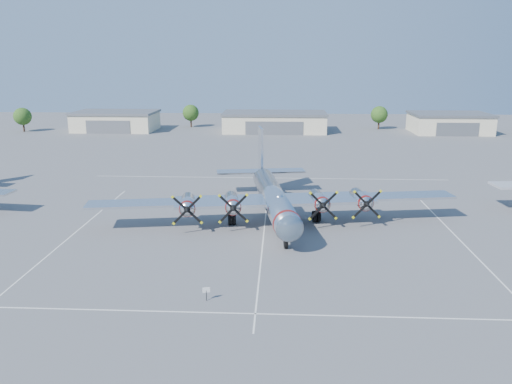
{
  "coord_description": "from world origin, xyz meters",
  "views": [
    {
      "loc": [
        1.85,
        -57.71,
        19.55
      ],
      "look_at": [
        -1.24,
        3.59,
        3.2
      ],
      "focal_mm": 35.0,
      "sensor_mm": 36.0,
      "label": 1
    }
  ],
  "objects_px": {
    "hangar_east": "(449,123)",
    "tree_far_west": "(23,116)",
    "tree_east": "(379,115)",
    "main_bomber_b29": "(272,218)",
    "tree_west": "(191,113)",
    "info_placard": "(206,291)",
    "hangar_center": "(275,122)",
    "hangar_west": "(116,121)"
  },
  "relations": [
    {
      "from": "tree_east",
      "to": "info_placard",
      "type": "height_order",
      "value": "tree_east"
    },
    {
      "from": "tree_east",
      "to": "hangar_center",
      "type": "bearing_deg",
      "value": -168.62
    },
    {
      "from": "tree_far_west",
      "to": "main_bomber_b29",
      "type": "height_order",
      "value": "tree_far_west"
    },
    {
      "from": "main_bomber_b29",
      "to": "tree_west",
      "type": "bearing_deg",
      "value": 97.51
    },
    {
      "from": "hangar_east",
      "to": "tree_far_west",
      "type": "xyz_separation_m",
      "value": [
        -118.0,
        -3.96,
        1.51
      ]
    },
    {
      "from": "hangar_west",
      "to": "tree_east",
      "type": "xyz_separation_m",
      "value": [
        75.0,
        6.04,
        1.51
      ]
    },
    {
      "from": "main_bomber_b29",
      "to": "info_placard",
      "type": "xyz_separation_m",
      "value": [
        -5.09,
        -22.65,
        0.84
      ]
    },
    {
      "from": "hangar_west",
      "to": "hangar_center",
      "type": "height_order",
      "value": "same"
    },
    {
      "from": "info_placard",
      "to": "main_bomber_b29",
      "type": "bearing_deg",
      "value": 61.59
    },
    {
      "from": "tree_far_west",
      "to": "info_placard",
      "type": "relative_size",
      "value": 5.55
    },
    {
      "from": "tree_east",
      "to": "main_bomber_b29",
      "type": "xyz_separation_m",
      "value": [
        -29.13,
        -85.31,
        -4.22
      ]
    },
    {
      "from": "hangar_center",
      "to": "hangar_east",
      "type": "distance_m",
      "value": 48.0
    },
    {
      "from": "hangar_west",
      "to": "tree_east",
      "type": "bearing_deg",
      "value": 4.6
    },
    {
      "from": "hangar_east",
      "to": "info_placard",
      "type": "height_order",
      "value": "hangar_east"
    },
    {
      "from": "hangar_west",
      "to": "info_placard",
      "type": "distance_m",
      "value": 109.79
    },
    {
      "from": "hangar_west",
      "to": "info_placard",
      "type": "bearing_deg",
      "value": -68.19
    },
    {
      "from": "hangar_east",
      "to": "tree_east",
      "type": "distance_m",
      "value": 19.04
    },
    {
      "from": "hangar_east",
      "to": "tree_east",
      "type": "relative_size",
      "value": 3.1
    },
    {
      "from": "hangar_center",
      "to": "main_bomber_b29",
      "type": "distance_m",
      "value": 79.32
    },
    {
      "from": "hangar_east",
      "to": "main_bomber_b29",
      "type": "xyz_separation_m",
      "value": [
        -47.13,
        -79.27,
        -2.71
      ]
    },
    {
      "from": "hangar_west",
      "to": "hangar_east",
      "type": "bearing_deg",
      "value": 0.0
    },
    {
      "from": "tree_far_west",
      "to": "info_placard",
      "type": "distance_m",
      "value": 118.04
    },
    {
      "from": "tree_west",
      "to": "info_placard",
      "type": "relative_size",
      "value": 5.55
    },
    {
      "from": "hangar_east",
      "to": "tree_far_west",
      "type": "height_order",
      "value": "tree_far_west"
    },
    {
      "from": "hangar_center",
      "to": "tree_west",
      "type": "xyz_separation_m",
      "value": [
        -25.0,
        8.04,
        1.51
      ]
    },
    {
      "from": "hangar_center",
      "to": "tree_west",
      "type": "distance_m",
      "value": 26.3
    },
    {
      "from": "tree_east",
      "to": "main_bomber_b29",
      "type": "bearing_deg",
      "value": -108.85
    },
    {
      "from": "hangar_east",
      "to": "tree_east",
      "type": "bearing_deg",
      "value": 161.46
    },
    {
      "from": "hangar_center",
      "to": "tree_west",
      "type": "height_order",
      "value": "tree_west"
    },
    {
      "from": "tree_east",
      "to": "info_placard",
      "type": "xyz_separation_m",
      "value": [
        -34.21,
        -107.95,
        -3.38
      ]
    },
    {
      "from": "hangar_west",
      "to": "hangar_east",
      "type": "xyz_separation_m",
      "value": [
        93.0,
        0.0,
        0.0
      ]
    },
    {
      "from": "tree_far_west",
      "to": "tree_west",
      "type": "xyz_separation_m",
      "value": [
        45.0,
        12.0,
        0.0
      ]
    },
    {
      "from": "hangar_west",
      "to": "tree_far_west",
      "type": "bearing_deg",
      "value": -170.99
    },
    {
      "from": "tree_far_west",
      "to": "tree_west",
      "type": "distance_m",
      "value": 46.57
    },
    {
      "from": "hangar_west",
      "to": "main_bomber_b29",
      "type": "height_order",
      "value": "hangar_west"
    },
    {
      "from": "hangar_west",
      "to": "hangar_center",
      "type": "bearing_deg",
      "value": -0.0
    },
    {
      "from": "tree_far_west",
      "to": "hangar_center",
      "type": "bearing_deg",
      "value": 3.24
    },
    {
      "from": "hangar_center",
      "to": "tree_far_west",
      "type": "relative_size",
      "value": 4.31
    },
    {
      "from": "hangar_west",
      "to": "tree_far_west",
      "type": "distance_m",
      "value": 25.36
    },
    {
      "from": "hangar_west",
      "to": "main_bomber_b29",
      "type": "distance_m",
      "value": 91.63
    },
    {
      "from": "hangar_east",
      "to": "tree_east",
      "type": "height_order",
      "value": "tree_east"
    },
    {
      "from": "hangar_west",
      "to": "hangar_center",
      "type": "distance_m",
      "value": 45.0
    }
  ]
}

